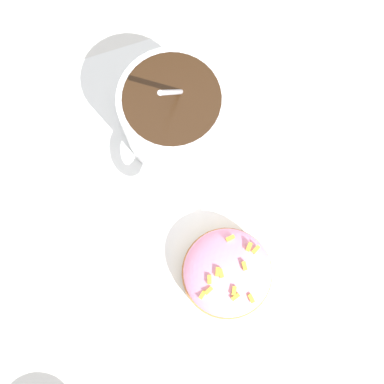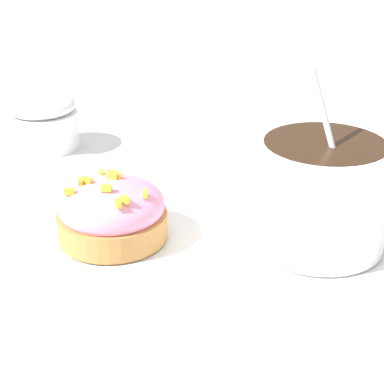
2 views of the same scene
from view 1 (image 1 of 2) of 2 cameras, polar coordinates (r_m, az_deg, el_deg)
name	(u,v)px [view 1 (image 1 of 2)]	position (r m, az deg, el deg)	size (l,w,h in m)	color
ground_plane	(206,199)	(0.48, 1.48, -0.73)	(3.00, 3.00, 0.00)	silver
paper_napkin	(206,198)	(0.48, 1.48, -0.69)	(0.35, 0.34, 0.00)	white
coffee_cup	(173,114)	(0.46, -2.08, 8.28)	(0.11, 0.09, 0.12)	white
frosted_pastry	(231,272)	(0.45, 4.20, -8.48)	(0.08, 0.08, 0.05)	#C18442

